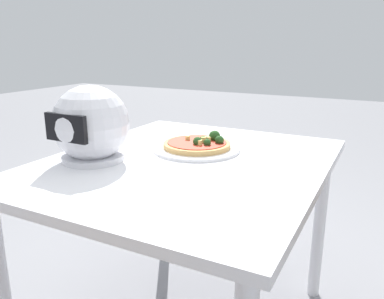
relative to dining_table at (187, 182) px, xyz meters
name	(u,v)px	position (x,y,z in m)	size (l,w,h in m)	color
dining_table	(187,182)	(0.00, 0.00, 0.00)	(0.90, 1.07, 0.70)	white
pizza_plate	(197,149)	(0.02, -0.13, 0.09)	(0.32, 0.32, 0.01)	white
pizza	(199,144)	(0.02, -0.13, 0.11)	(0.25, 0.25, 0.06)	tan
motorcycle_helmet	(91,125)	(0.28, 0.15, 0.20)	(0.26, 0.26, 0.26)	silver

